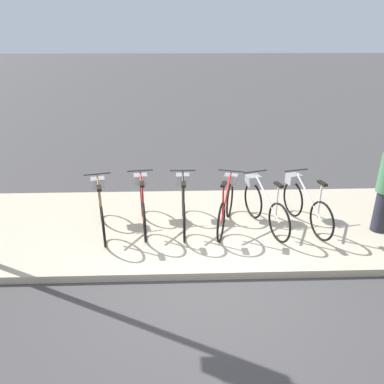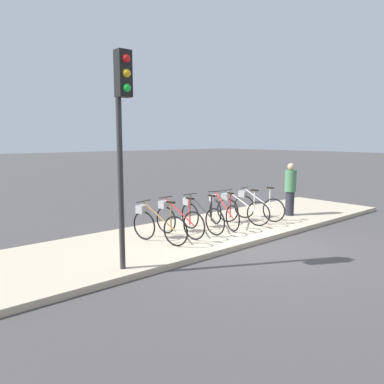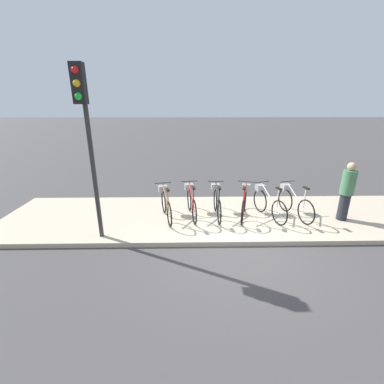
# 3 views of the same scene
# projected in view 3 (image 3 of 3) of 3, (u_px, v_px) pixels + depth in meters

# --- Properties ---
(ground_plane) EXTENTS (120.00, 120.00, 0.00)m
(ground_plane) POSITION_uv_depth(u_px,v_px,m) (239.00, 246.00, 5.92)
(ground_plane) COLOR #423F3F
(sidewalk) EXTENTS (12.65, 3.02, 0.12)m
(sidewalk) POSITION_uv_depth(u_px,v_px,m) (229.00, 217.00, 7.33)
(sidewalk) COLOR #B7A88E
(sidewalk) RESTS_ON ground_plane
(parked_bicycle_0) EXTENTS (0.54, 1.55, 0.97)m
(parked_bicycle_0) POSITION_uv_depth(u_px,v_px,m) (166.00, 203.00, 7.00)
(parked_bicycle_0) COLOR black
(parked_bicycle_0) RESTS_ON sidewalk
(parked_bicycle_1) EXTENTS (0.46, 1.58, 0.97)m
(parked_bicycle_1) POSITION_uv_depth(u_px,v_px,m) (191.00, 201.00, 7.15)
(parked_bicycle_1) COLOR black
(parked_bicycle_1) RESTS_ON sidewalk
(parked_bicycle_2) EXTENTS (0.46, 1.58, 0.97)m
(parked_bicycle_2) POSITION_uv_depth(u_px,v_px,m) (217.00, 201.00, 7.14)
(parked_bicycle_2) COLOR black
(parked_bicycle_2) RESTS_ON sidewalk
(parked_bicycle_3) EXTENTS (0.59, 1.53, 0.97)m
(parked_bicycle_3) POSITION_uv_depth(u_px,v_px,m) (244.00, 201.00, 7.12)
(parked_bicycle_3) COLOR black
(parked_bicycle_3) RESTS_ON sidewalk
(parked_bicycle_4) EXTENTS (0.60, 1.53, 0.97)m
(parked_bicycle_4) POSITION_uv_depth(u_px,v_px,m) (267.00, 202.00, 7.09)
(parked_bicycle_4) COLOR black
(parked_bicycle_4) RESTS_ON sidewalk
(parked_bicycle_5) EXTENTS (0.55, 1.55, 0.97)m
(parked_bicycle_5) POSITION_uv_depth(u_px,v_px,m) (293.00, 201.00, 7.14)
(parked_bicycle_5) COLOR black
(parked_bicycle_5) RESTS_ON sidewalk
(pedestrian) EXTENTS (0.34, 0.34, 1.59)m
(pedestrian) POSITION_uv_depth(u_px,v_px,m) (347.00, 191.00, 6.77)
(pedestrian) COLOR #23232D
(pedestrian) RESTS_ON sidewalk
(traffic_light) EXTENTS (0.24, 0.40, 3.74)m
(traffic_light) POSITION_uv_depth(u_px,v_px,m) (85.00, 120.00, 5.18)
(traffic_light) COLOR #2D2D2D
(traffic_light) RESTS_ON sidewalk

